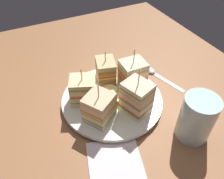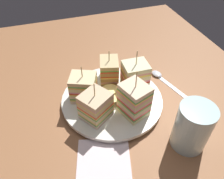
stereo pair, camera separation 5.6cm
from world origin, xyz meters
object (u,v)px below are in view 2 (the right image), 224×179
(sandwich_wedge_0, at_px, (134,100))
(chip_pile, at_px, (111,94))
(sandwich_wedge_2, at_px, (109,71))
(sandwich_wedge_4, at_px, (96,106))
(drinking_glass, at_px, (191,129))
(napkin, at_px, (104,170))
(spoon, at_px, (161,78))
(sandwich_wedge_3, at_px, (84,87))
(sandwich_wedge_1, at_px, (135,77))
(plate, at_px, (112,100))

(sandwich_wedge_0, distance_m, chip_pile, 0.08)
(sandwich_wedge_2, bearing_deg, sandwich_wedge_4, -15.61)
(sandwich_wedge_4, relative_size, chip_pile, 1.41)
(sandwich_wedge_0, height_order, sandwich_wedge_2, sandwich_wedge_0)
(sandwich_wedge_2, xyz_separation_m, drinking_glass, (0.24, 0.11, -0.00))
(napkin, height_order, drinking_glass, drinking_glass)
(spoon, bearing_deg, napkin, 116.23)
(sandwich_wedge_3, xyz_separation_m, sandwich_wedge_4, (0.07, 0.01, -0.00))
(spoon, xyz_separation_m, drinking_glass, (0.22, -0.05, 0.04))
(spoon, xyz_separation_m, napkin, (0.22, -0.24, -0.00))
(napkin, xyz_separation_m, drinking_glass, (-0.01, 0.20, 0.05))
(sandwich_wedge_1, height_order, spoon, sandwich_wedge_1)
(sandwich_wedge_3, bearing_deg, drinking_glass, -23.47)
(sandwich_wedge_2, distance_m, drinking_glass, 0.26)
(chip_pile, bearing_deg, sandwich_wedge_2, 167.00)
(sandwich_wedge_3, relative_size, spoon, 0.72)
(sandwich_wedge_3, relative_size, sandwich_wedge_4, 0.97)
(spoon, distance_m, drinking_glass, 0.23)
(sandwich_wedge_1, distance_m, spoon, 0.12)
(sandwich_wedge_2, relative_size, sandwich_wedge_4, 0.94)
(sandwich_wedge_4, bearing_deg, spoon, -11.18)
(chip_pile, bearing_deg, plate, 4.98)
(drinking_glass, bearing_deg, spoon, 167.24)
(drinking_glass, bearing_deg, chip_pile, -145.23)
(sandwich_wedge_0, xyz_separation_m, sandwich_wedge_3, (-0.09, -0.10, -0.01))
(plate, bearing_deg, napkin, -23.17)
(drinking_glass, bearing_deg, sandwich_wedge_0, -141.05)
(plate, relative_size, napkin, 1.75)
(sandwich_wedge_0, height_order, napkin, sandwich_wedge_0)
(sandwich_wedge_1, xyz_separation_m, chip_pile, (0.01, -0.07, -0.03))
(plate, height_order, sandwich_wedge_0, sandwich_wedge_0)
(sandwich_wedge_0, bearing_deg, chip_pile, 7.15)
(sandwich_wedge_4, distance_m, drinking_glass, 0.21)
(sandwich_wedge_2, xyz_separation_m, napkin, (0.25, -0.09, -0.05))
(sandwich_wedge_2, relative_size, sandwich_wedge_3, 0.97)
(napkin, bearing_deg, plate, 156.83)
(sandwich_wedge_2, height_order, drinking_glass, sandwich_wedge_2)
(napkin, relative_size, drinking_glass, 1.35)
(plate, xyz_separation_m, sandwich_wedge_2, (-0.07, 0.01, 0.04))
(spoon, bearing_deg, chip_pile, 88.11)
(sandwich_wedge_1, height_order, napkin, sandwich_wedge_1)
(sandwich_wedge_0, height_order, sandwich_wedge_4, sandwich_wedge_0)
(chip_pile, relative_size, spoon, 0.53)
(sandwich_wedge_0, distance_m, napkin, 0.17)
(sandwich_wedge_0, bearing_deg, napkin, 116.44)
(plate, distance_m, napkin, 0.19)
(sandwich_wedge_2, height_order, sandwich_wedge_4, sandwich_wedge_4)
(sandwich_wedge_0, xyz_separation_m, sandwich_wedge_1, (-0.08, 0.04, -0.00))
(sandwich_wedge_3, bearing_deg, napkin, -69.85)
(plate, relative_size, spoon, 1.87)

